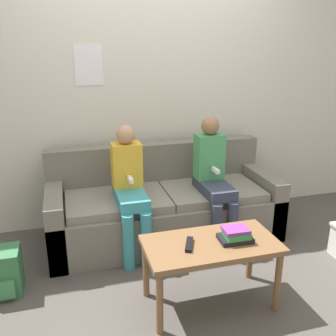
# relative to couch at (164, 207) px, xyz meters

# --- Properties ---
(ground_plane) EXTENTS (10.00, 10.00, 0.00)m
(ground_plane) POSITION_rel_couch_xyz_m (0.00, -0.50, -0.27)
(ground_plane) COLOR #4C4742
(wall_back) EXTENTS (8.00, 0.06, 2.60)m
(wall_back) POSITION_rel_couch_xyz_m (-0.00, 0.47, 1.03)
(wall_back) COLOR beige
(wall_back) RESTS_ON ground_plane
(couch) EXTENTS (2.00, 0.77, 0.80)m
(couch) POSITION_rel_couch_xyz_m (0.00, 0.00, 0.00)
(couch) COLOR #6B665B
(couch) RESTS_ON ground_plane
(coffee_table) EXTENTS (0.87, 0.45, 0.46)m
(coffee_table) POSITION_rel_couch_xyz_m (0.05, -1.00, 0.12)
(coffee_table) COLOR brown
(coffee_table) RESTS_ON ground_plane
(person_left) EXTENTS (0.24, 0.53, 1.06)m
(person_left) POSITION_rel_couch_xyz_m (-0.33, -0.19, 0.31)
(person_left) COLOR teal
(person_left) RESTS_ON ground_plane
(person_right) EXTENTS (0.24, 0.53, 1.09)m
(person_right) POSITION_rel_couch_xyz_m (0.39, -0.18, 0.33)
(person_right) COLOR #33384C
(person_right) RESTS_ON ground_plane
(tv_remote) EXTENTS (0.10, 0.17, 0.02)m
(tv_remote) POSITION_rel_couch_xyz_m (-0.11, -1.00, 0.20)
(tv_remote) COLOR black
(tv_remote) RESTS_ON coffee_table
(book_stack) EXTENTS (0.22, 0.15, 0.09)m
(book_stack) POSITION_rel_couch_xyz_m (0.20, -1.02, 0.23)
(book_stack) COLOR black
(book_stack) RESTS_ON coffee_table
(backpack) EXTENTS (0.25, 0.26, 0.33)m
(backpack) POSITION_rel_couch_xyz_m (-1.30, -0.51, -0.11)
(backpack) COLOR #336B42
(backpack) RESTS_ON ground_plane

